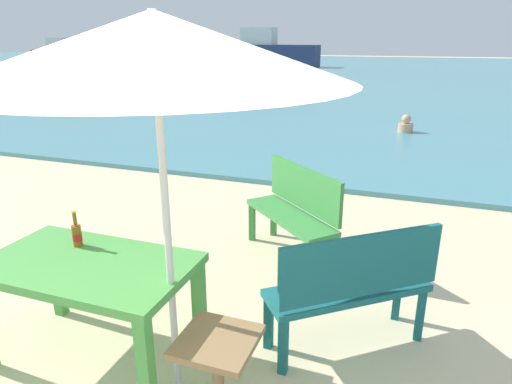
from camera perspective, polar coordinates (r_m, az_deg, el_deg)
The scene contains 11 objects.
sea_water at distance 31.36m, azimuth 18.29°, elevation 14.21°, with size 120.00×50.00×0.08m, color teal.
picnic_table_green at distance 3.25m, azimuth -20.51°, elevation -10.03°, with size 1.40×0.80×0.76m.
beer_bottle_amber at distance 3.42m, azimuth -21.83°, elevation -4.95°, with size 0.07×0.07×0.26m.
patio_umbrella at distance 2.44m, azimuth -12.80°, elevation 17.50°, with size 2.10×2.10×2.30m.
side_table_wood at distance 2.81m, azimuth -4.87°, elevation -21.11°, with size 0.44×0.44×0.54m.
bench_teal_center at distance 3.26m, azimuth 12.28°, elevation -11.34°, with size 1.16×1.03×0.95m.
bench_green_left at distance 4.55m, azimuth 5.06°, elevation -1.93°, with size 1.13×1.07×0.95m.
swimmer_person at distance 11.10m, azimuth 18.50°, elevation 8.06°, with size 0.34×0.34×0.41m.
boat_sailboat at distance 35.91m, azimuth 1.32°, elevation 17.30°, with size 7.77×2.12×2.83m.
boat_tanker at distance 40.16m, azimuth -22.97°, elevation 15.69°, with size 5.77×1.57×2.10m.
boat_ferry at distance 44.37m, azimuth -4.75°, elevation 17.19°, with size 5.51×1.50×2.00m.
Camera 1 is at (1.12, -1.27, 2.16)m, focal length 31.45 mm.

